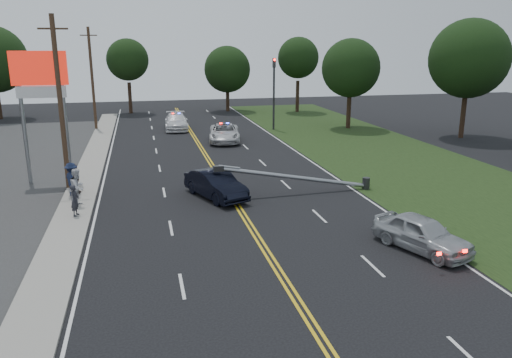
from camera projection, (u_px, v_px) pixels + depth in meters
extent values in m
plane|color=black|center=(268.00, 255.00, 20.53)|extent=(120.00, 120.00, 0.00)
cube|color=gray|center=(80.00, 197.00, 28.08)|extent=(1.80, 70.00, 0.12)
cube|color=black|center=(428.00, 175.00, 32.89)|extent=(12.00, 80.00, 0.01)
cube|color=gold|center=(227.00, 188.00, 29.93)|extent=(0.36, 80.00, 0.00)
cylinder|color=gray|center=(24.00, 127.00, 30.22)|extent=(0.24, 0.24, 7.00)
cylinder|color=gray|center=(66.00, 126.00, 30.74)|extent=(0.24, 0.24, 7.00)
cube|color=#B3180B|center=(39.00, 68.00, 29.56)|extent=(3.20, 0.35, 2.00)
cube|color=white|center=(41.00, 92.00, 29.93)|extent=(2.80, 0.30, 0.70)
cylinder|color=#2D2D30|center=(274.00, 95.00, 49.63)|extent=(0.20, 0.20, 7.00)
cube|color=#2D2D30|center=(274.00, 63.00, 48.82)|extent=(0.28, 0.28, 0.90)
sphere|color=#FF0C07|center=(275.00, 60.00, 48.59)|extent=(0.22, 0.22, 0.22)
cylinder|color=#2D2D30|center=(366.00, 183.00, 29.73)|extent=(0.44, 0.44, 0.70)
cylinder|color=gray|center=(295.00, 177.00, 28.60)|extent=(8.90, 0.24, 1.80)
cube|color=#2D2D30|center=(219.00, 168.00, 27.42)|extent=(0.55, 0.32, 0.30)
cylinder|color=#382619|center=(61.00, 105.00, 28.49)|extent=(0.28, 0.28, 10.00)
cube|color=#382619|center=(53.00, 29.00, 27.39)|extent=(1.60, 0.10, 0.10)
cylinder|color=#382619|center=(92.00, 79.00, 49.17)|extent=(0.28, 0.28, 10.00)
cube|color=#382619|center=(89.00, 35.00, 48.07)|extent=(1.60, 0.10, 0.10)
cylinder|color=black|center=(130.00, 98.00, 62.05)|extent=(0.44, 0.44, 3.80)
sphere|color=black|center=(128.00, 60.00, 60.84)|extent=(5.07, 5.07, 5.07)
cylinder|color=black|center=(228.00, 99.00, 64.08)|extent=(0.44, 0.44, 3.07)
sphere|color=black|center=(227.00, 69.00, 63.10)|extent=(5.82, 5.82, 5.82)
cylinder|color=black|center=(297.00, 96.00, 63.39)|extent=(0.44, 0.44, 3.91)
sphere|color=black|center=(298.00, 58.00, 62.14)|extent=(5.09, 5.09, 5.09)
cylinder|color=black|center=(349.00, 111.00, 51.06)|extent=(0.44, 0.44, 3.52)
sphere|color=black|center=(351.00, 68.00, 49.93)|extent=(5.82, 5.82, 5.82)
cylinder|color=black|center=(463.00, 115.00, 45.71)|extent=(0.44, 0.44, 4.14)
sphere|color=black|center=(469.00, 59.00, 44.39)|extent=(7.00, 7.00, 7.00)
imported|color=black|center=(216.00, 184.00, 27.95)|extent=(3.26, 4.95, 1.54)
imported|color=#AAAEB2|center=(422.00, 234.00, 20.79)|extent=(3.20, 4.68, 1.48)
imported|color=silver|center=(224.00, 133.00, 44.11)|extent=(3.43, 5.94, 1.56)
imported|color=silver|center=(176.00, 122.00, 50.34)|extent=(2.51, 5.64, 1.61)
imported|color=#25252C|center=(75.00, 200.00, 24.65)|extent=(0.50, 0.65, 1.57)
imported|color=silver|center=(78.00, 187.00, 26.17)|extent=(1.06, 1.18, 2.00)
imported|color=#1A2341|center=(72.00, 179.00, 27.85)|extent=(1.20, 1.42, 1.91)
imported|color=#4E433F|center=(76.00, 179.00, 28.36)|extent=(0.60, 1.05, 1.69)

